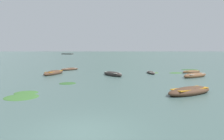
{
  "coord_description": "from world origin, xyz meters",
  "views": [
    {
      "loc": [
        2.37,
        -7.63,
        3.2
      ],
      "look_at": [
        -2.77,
        25.46,
        0.1
      ],
      "focal_mm": 33.37,
      "sensor_mm": 36.0,
      "label": 1
    }
  ],
  "objects_px": {
    "rowboat_5": "(195,75)",
    "ferry_0": "(67,54)",
    "rowboat_0": "(191,72)",
    "rowboat_3": "(151,73)",
    "rowboat_6": "(190,91)",
    "rowboat_2": "(113,74)",
    "rowboat_1": "(70,69)",
    "rowboat_4": "(54,73)"
  },
  "relations": [
    {
      "from": "rowboat_1",
      "to": "rowboat_0",
      "type": "bearing_deg",
      "value": -3.97
    },
    {
      "from": "rowboat_3",
      "to": "rowboat_5",
      "type": "distance_m",
      "value": 6.18
    },
    {
      "from": "rowboat_6",
      "to": "rowboat_1",
      "type": "bearing_deg",
      "value": 132.48
    },
    {
      "from": "rowboat_1",
      "to": "rowboat_5",
      "type": "height_order",
      "value": "rowboat_5"
    },
    {
      "from": "rowboat_4",
      "to": "rowboat_6",
      "type": "bearing_deg",
      "value": -34.36
    },
    {
      "from": "rowboat_6",
      "to": "ferry_0",
      "type": "relative_size",
      "value": 0.38
    },
    {
      "from": "rowboat_4",
      "to": "rowboat_6",
      "type": "relative_size",
      "value": 1.11
    },
    {
      "from": "rowboat_0",
      "to": "ferry_0",
      "type": "relative_size",
      "value": 0.31
    },
    {
      "from": "rowboat_1",
      "to": "rowboat_2",
      "type": "height_order",
      "value": "rowboat_2"
    },
    {
      "from": "rowboat_2",
      "to": "rowboat_3",
      "type": "bearing_deg",
      "value": 34.3
    },
    {
      "from": "rowboat_2",
      "to": "rowboat_5",
      "type": "height_order",
      "value": "rowboat_5"
    },
    {
      "from": "rowboat_0",
      "to": "rowboat_6",
      "type": "bearing_deg",
      "value": -102.51
    },
    {
      "from": "rowboat_4",
      "to": "ferry_0",
      "type": "distance_m",
      "value": 164.5
    },
    {
      "from": "rowboat_0",
      "to": "rowboat_5",
      "type": "height_order",
      "value": "rowboat_5"
    },
    {
      "from": "rowboat_5",
      "to": "rowboat_1",
      "type": "bearing_deg",
      "value": 160.4
    },
    {
      "from": "rowboat_2",
      "to": "rowboat_5",
      "type": "relative_size",
      "value": 0.95
    },
    {
      "from": "rowboat_0",
      "to": "rowboat_5",
      "type": "relative_size",
      "value": 0.87
    },
    {
      "from": "rowboat_3",
      "to": "ferry_0",
      "type": "bearing_deg",
      "value": 114.87
    },
    {
      "from": "rowboat_0",
      "to": "ferry_0",
      "type": "bearing_deg",
      "value": 116.98
    },
    {
      "from": "rowboat_0",
      "to": "rowboat_1",
      "type": "xyz_separation_m",
      "value": [
        -19.1,
        1.32,
        0.0
      ]
    },
    {
      "from": "rowboat_6",
      "to": "ferry_0",
      "type": "height_order",
      "value": "ferry_0"
    },
    {
      "from": "rowboat_1",
      "to": "rowboat_2",
      "type": "relative_size",
      "value": 0.94
    },
    {
      "from": "rowboat_2",
      "to": "rowboat_6",
      "type": "height_order",
      "value": "rowboat_6"
    },
    {
      "from": "rowboat_1",
      "to": "rowboat_2",
      "type": "bearing_deg",
      "value": -38.64
    },
    {
      "from": "rowboat_0",
      "to": "rowboat_3",
      "type": "bearing_deg",
      "value": -162.18
    },
    {
      "from": "rowboat_2",
      "to": "rowboat_4",
      "type": "relative_size",
      "value": 0.78
    },
    {
      "from": "rowboat_3",
      "to": "rowboat_2",
      "type": "bearing_deg",
      "value": -145.7
    },
    {
      "from": "rowboat_0",
      "to": "rowboat_6",
      "type": "height_order",
      "value": "rowboat_6"
    },
    {
      "from": "rowboat_4",
      "to": "rowboat_3",
      "type": "bearing_deg",
      "value": 13.88
    },
    {
      "from": "rowboat_3",
      "to": "rowboat_6",
      "type": "distance_m",
      "value": 14.03
    },
    {
      "from": "rowboat_1",
      "to": "ferry_0",
      "type": "relative_size",
      "value": 0.32
    },
    {
      "from": "rowboat_4",
      "to": "ferry_0",
      "type": "relative_size",
      "value": 0.43
    },
    {
      "from": "rowboat_3",
      "to": "rowboat_1",
      "type": "bearing_deg",
      "value": 166.25
    },
    {
      "from": "rowboat_3",
      "to": "rowboat_6",
      "type": "xyz_separation_m",
      "value": [
        2.42,
        -13.82,
        0.08
      ]
    },
    {
      "from": "rowboat_5",
      "to": "ferry_0",
      "type": "relative_size",
      "value": 0.35
    },
    {
      "from": "ferry_0",
      "to": "rowboat_4",
      "type": "bearing_deg",
      "value": -69.73
    },
    {
      "from": "rowboat_2",
      "to": "rowboat_5",
      "type": "bearing_deg",
      "value": 0.24
    },
    {
      "from": "rowboat_0",
      "to": "rowboat_3",
      "type": "distance_m",
      "value": 6.21
    },
    {
      "from": "rowboat_0",
      "to": "rowboat_4",
      "type": "distance_m",
      "value": 19.66
    },
    {
      "from": "rowboat_1",
      "to": "rowboat_6",
      "type": "height_order",
      "value": "rowboat_6"
    },
    {
      "from": "rowboat_4",
      "to": "ferry_0",
      "type": "xyz_separation_m",
      "value": [
        -56.98,
        154.31,
        0.23
      ]
    },
    {
      "from": "rowboat_0",
      "to": "rowboat_3",
      "type": "xyz_separation_m",
      "value": [
        -5.91,
        -1.9,
        -0.03
      ]
    }
  ]
}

